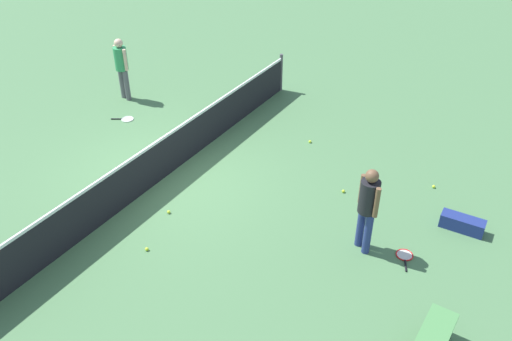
{
  "coord_description": "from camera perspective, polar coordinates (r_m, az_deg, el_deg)",
  "views": [
    {
      "loc": [
        -7.19,
        -6.66,
        6.57
      ],
      "look_at": [
        -0.0,
        -2.25,
        0.9
      ],
      "focal_mm": 37.44,
      "sensor_mm": 36.0,
      "label": 1
    }
  ],
  "objects": [
    {
      "name": "tennis_ball_near_player",
      "position": [
        10.67,
        -9.31,
        -4.39
      ],
      "size": [
        0.07,
        0.07,
        0.07
      ],
      "primitive_type": "sphere",
      "color": "#C6E033",
      "rests_on": "ground_plane"
    },
    {
      "name": "tennis_racket_near_player",
      "position": [
        9.97,
        15.59,
        -8.78
      ],
      "size": [
        0.6,
        0.41,
        0.03
      ],
      "color": "red",
      "rests_on": "ground_plane"
    },
    {
      "name": "equipment_bag",
      "position": [
        10.81,
        21.36,
        -5.36
      ],
      "size": [
        0.31,
        0.81,
        0.28
      ],
      "color": "navy",
      "rests_on": "ground_plane"
    },
    {
      "name": "player_near_side",
      "position": [
        9.33,
        11.88,
        -3.5
      ],
      "size": [
        0.47,
        0.48,
        1.7
      ],
      "color": "navy",
      "rests_on": "ground_plane"
    },
    {
      "name": "tennis_ball_baseline",
      "position": [
        11.82,
        18.46,
        -1.64
      ],
      "size": [
        0.07,
        0.07,
        0.07
      ],
      "primitive_type": "sphere",
      "color": "#C6E033",
      "rests_on": "ground_plane"
    },
    {
      "name": "player_far_side",
      "position": [
        14.89,
        -14.18,
        10.98
      ],
      "size": [
        0.4,
        0.53,
        1.7
      ],
      "color": "#595960",
      "rests_on": "ground_plane"
    },
    {
      "name": "tennis_ball_midcourt",
      "position": [
        9.91,
        -11.59,
        -8.23
      ],
      "size": [
        0.07,
        0.07,
        0.07
      ],
      "primitive_type": "sphere",
      "color": "#C6E033",
      "rests_on": "ground_plane"
    },
    {
      "name": "tennis_racket_far_player",
      "position": [
        14.17,
        -13.68,
        5.36
      ],
      "size": [
        0.45,
        0.59,
        0.03
      ],
      "color": "white",
      "rests_on": "ground_plane"
    },
    {
      "name": "tennis_ball_by_net",
      "position": [
        11.23,
        9.32,
        -2.19
      ],
      "size": [
        0.07,
        0.07,
        0.07
      ],
      "primitive_type": "sphere",
      "color": "#C6E033",
      "rests_on": "ground_plane"
    },
    {
      "name": "ground_plane",
      "position": [
        11.8,
        -9.35,
        -0.42
      ],
      "size": [
        40.0,
        40.0,
        0.0
      ],
      "primitive_type": "plane",
      "color": "#4C7A4C"
    },
    {
      "name": "tennis_ball_stray_left",
      "position": [
        12.82,
        5.79,
        3.1
      ],
      "size": [
        0.07,
        0.07,
        0.07
      ],
      "primitive_type": "sphere",
      "color": "#C6E033",
      "rests_on": "ground_plane"
    },
    {
      "name": "court_net",
      "position": [
        11.53,
        -9.58,
        1.64
      ],
      "size": [
        10.09,
        0.09,
        1.07
      ],
      "color": "#4C4C51",
      "rests_on": "ground_plane"
    }
  ]
}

